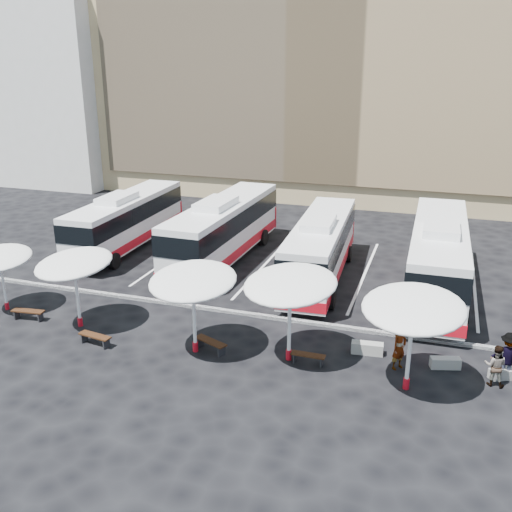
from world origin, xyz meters
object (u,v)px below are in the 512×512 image
(conc_bench_1, at_px, (445,363))
(wood_bench_1, at_px, (95,337))
(bus_3, at_px, (438,255))
(sunshade_1, at_px, (74,264))
(bus_2, at_px, (321,247))
(sunshade_3, at_px, (290,285))
(passenger_3, at_px, (509,356))
(sunshade_4, at_px, (413,308))
(conc_bench_0, at_px, (367,348))
(sunshade_0, at_px, (0,258))
(sunshade_2, at_px, (193,281))
(bus_0, at_px, (127,219))
(passenger_1, at_px, (496,366))
(wood_bench_0, at_px, (28,313))
(wood_bench_2, at_px, (211,343))
(wood_bench_3, at_px, (308,356))
(passenger_0, at_px, (399,348))
(bus_1, at_px, (224,228))
(conc_bench_2, at_px, (503,374))

(conc_bench_1, bearing_deg, wood_bench_1, -169.30)
(bus_3, xyz_separation_m, sunshade_1, (-15.56, -9.43, 0.98))
(bus_2, relative_size, wood_bench_1, 7.53)
(sunshade_3, bearing_deg, passenger_3, 8.74)
(conc_bench_1, bearing_deg, passenger_3, -0.74)
(sunshade_4, height_order, conc_bench_0, sunshade_4)
(sunshade_0, distance_m, sunshade_4, 19.49)
(sunshade_1, bearing_deg, sunshade_2, -5.24)
(bus_2, xyz_separation_m, passenger_3, (9.20, -8.16, -0.97))
(bus_2, relative_size, sunshade_1, 2.64)
(bus_0, xyz_separation_m, passenger_1, (21.97, -10.60, -1.08))
(conc_bench_0, bearing_deg, wood_bench_0, -173.72)
(bus_3, xyz_separation_m, sunshade_2, (-9.45, -9.99, 1.12))
(wood_bench_2, bearing_deg, bus_2, 75.22)
(wood_bench_2, bearing_deg, wood_bench_0, 179.24)
(bus_3, height_order, sunshade_0, bus_3)
(wood_bench_3, height_order, conc_bench_0, conc_bench_0)
(sunshade_2, bearing_deg, wood_bench_3, 5.75)
(bus_0, distance_m, sunshade_4, 22.32)
(wood_bench_1, relative_size, passenger_3, 0.83)
(sunshade_4, relative_size, conc_bench_0, 3.31)
(sunshade_3, distance_m, conc_bench_1, 7.04)
(sunshade_3, bearing_deg, bus_0, 141.52)
(sunshade_1, relative_size, passenger_0, 2.46)
(bus_1, distance_m, passenger_0, 15.36)
(bus_2, xyz_separation_m, bus_3, (6.26, -0.04, 0.17))
(wood_bench_0, height_order, conc_bench_0, conc_bench_0)
(sunshade_3, xyz_separation_m, wood_bench_3, (0.84, -0.09, -3.00))
(passenger_1, bearing_deg, conc_bench_1, -17.70)
(passenger_3, bearing_deg, sunshade_4, 43.64)
(sunshade_0, height_order, wood_bench_3, sunshade_0)
(sunshade_1, bearing_deg, bus_1, 74.72)
(wood_bench_3, bearing_deg, bus_3, 63.95)
(sunshade_1, bearing_deg, wood_bench_0, -175.79)
(sunshade_3, distance_m, wood_bench_3, 3.12)
(bus_2, relative_size, passenger_0, 6.48)
(sunshade_1, distance_m, passenger_1, 18.16)
(wood_bench_1, bearing_deg, wood_bench_2, 12.22)
(sunshade_0, height_order, wood_bench_0, sunshade_0)
(wood_bench_3, bearing_deg, wood_bench_2, -176.60)
(sunshade_3, distance_m, passenger_3, 8.85)
(sunshade_3, bearing_deg, passenger_1, 4.02)
(bus_1, bearing_deg, wood_bench_3, -52.56)
(sunshade_1, relative_size, wood_bench_3, 3.23)
(bus_3, xyz_separation_m, wood_bench_1, (-13.82, -10.83, -1.74))
(bus_0, distance_m, sunshade_2, 15.51)
(bus_0, xyz_separation_m, bus_3, (19.52, -1.74, 0.18))
(bus_2, xyz_separation_m, wood_bench_1, (-7.57, -10.87, -1.56))
(bus_2, height_order, conc_bench_1, bus_2)
(wood_bench_1, xyz_separation_m, conc_bench_2, (16.66, 2.58, -0.16))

